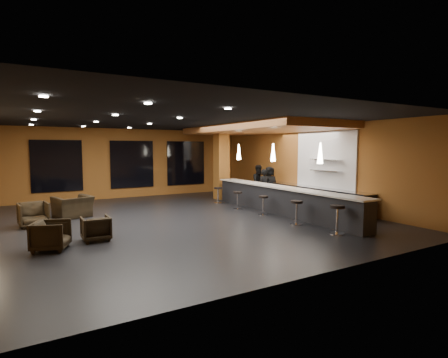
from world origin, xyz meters
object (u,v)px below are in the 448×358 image
column (221,164)px  staff_a (265,186)px  armchair_a (51,235)px  armchair_b (96,228)px  staff_b (259,183)px  staff_c (270,184)px  pendant_1 (273,152)px  bar_stool_0 (337,216)px  bar_stool_4 (218,193)px  bar_counter (281,201)px  armchair_d (73,207)px  prep_counter (310,197)px  pendant_0 (320,153)px  bar_stool_1 (297,209)px  bar_stool_3 (238,198)px  bar_stool_2 (263,203)px  pendant_2 (239,152)px  armchair_c (33,214)px

column → staff_a: column is taller
armchair_a → armchair_b: armchair_a is taller
staff_b → staff_c: (0.20, -0.56, -0.03)m
pendant_1 → staff_a: pendant_1 is taller
pendant_1 → armchair_a: pendant_1 is taller
bar_stool_0 → bar_stool_4: size_ratio=1.16×
column → bar_counter: bearing=-90.0°
armchair_d → bar_stool_4: 6.16m
column → armchair_a: bearing=-145.2°
prep_counter → pendant_0: size_ratio=8.57×
pendant_0 → pendant_1: 2.50m
bar_stool_4 → column: bearing=54.2°
staff_c → bar_stool_1: staff_c is taller
armchair_a → staff_a: bearing=-48.8°
pendant_1 → staff_b: (1.40, 2.84, -1.49)m
prep_counter → bar_stool_3: 3.14m
pendant_0 → bar_stool_2: pendant_0 is taller
prep_counter → pendant_1: pendant_1 is taller
prep_counter → bar_stool_0: size_ratio=7.00×
pendant_2 → armchair_c: pendant_2 is taller
pendant_1 → staff_b: size_ratio=0.41×
armchair_c → bar_stool_0: bearing=-43.4°
staff_c → bar_stool_0: 6.56m
bar_stool_0 → bar_stool_4: 6.78m
bar_stool_1 → bar_stool_3: bearing=92.1°
bar_counter → pendant_2: size_ratio=11.43×
pendant_2 → bar_stool_0: (-0.65, -6.37, -1.80)m
staff_a → bar_stool_1: size_ratio=1.97×
pendant_0 → bar_stool_2: 2.92m
column → bar_stool_3: bearing=-107.3°
armchair_b → armchair_a: bearing=19.0°
staff_b → armchair_b: size_ratio=2.34×
pendant_0 → bar_stool_1: (-0.80, 0.21, -1.84)m
column → bar_stool_3: column is taller
column → staff_a: size_ratio=2.23×
armchair_b → bar_stool_4: (6.03, 3.98, 0.14)m
staff_c → armchair_a: size_ratio=2.06×
staff_a → bar_stool_1: bearing=-94.7°
staff_a → bar_stool_0: bearing=-87.4°
armchair_b → bar_stool_1: bar_stool_1 is taller
pendant_2 → armchair_a: bearing=-153.7°
bar_stool_3 → armchair_b: bearing=-159.7°
armchair_d → bar_stool_3: 6.29m
pendant_0 → staff_c: pendant_0 is taller
column → pendant_2: column is taller
pendant_1 → armchair_b: size_ratio=0.96×
pendant_2 → bar_stool_2: 3.54m
pendant_1 → bar_stool_3: pendant_1 is taller
pendant_0 → bar_stool_1: pendant_0 is taller
bar_stool_1 → armchair_c: bearing=151.9°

